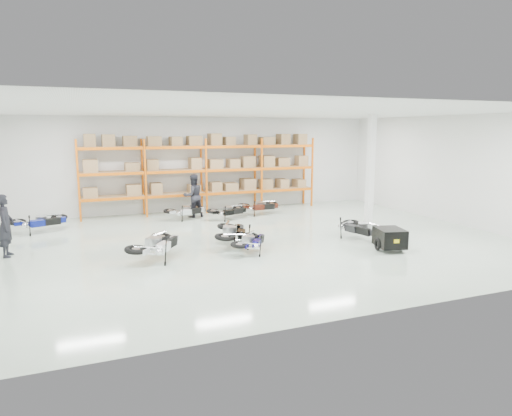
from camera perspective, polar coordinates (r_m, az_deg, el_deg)
name	(u,v)px	position (r m, az deg, el deg)	size (l,w,h in m)	color
room	(253,178)	(15.77, -0.38, 3.80)	(18.00, 18.00, 18.00)	beige
pallet_rack	(204,165)	(21.88, -6.56, 5.39)	(11.28, 0.98, 3.62)	#DF600B
structural_column	(370,172)	(18.71, 14.10, 4.43)	(0.25, 0.25, 4.50)	white
moto_blue_centre	(251,238)	(14.57, -0.64, -3.76)	(0.70, 1.57, 0.96)	#0C0854
moto_silver_left	(157,240)	(14.09, -12.32, -3.93)	(0.88, 1.98, 1.21)	silver
moto_black_far_left	(233,228)	(15.42, -2.94, -2.58)	(0.87, 1.95, 1.19)	black
moto_touring_right	(361,224)	(16.69, 13.02, -2.01)	(0.81, 1.83, 1.12)	black
trailer	(390,238)	(15.46, 16.36, -3.60)	(1.03, 1.77, 0.72)	black
moto_back_a	(40,218)	(19.32, -25.37, -1.13)	(0.81, 1.83, 1.12)	navy
moto_back_b	(186,208)	(20.24, -8.73, 0.00)	(0.74, 1.66, 1.01)	silver
moto_back_c	(228,208)	(20.02, -3.48, -0.03)	(0.72, 1.63, 1.00)	black
moto_back_d	(260,203)	(21.13, 0.49, 0.58)	(0.77, 1.73, 1.05)	#44160D
person_left	(5,226)	(16.01, -28.84, -1.94)	(0.71, 0.47, 1.95)	black
person_back	(193,196)	(20.65, -7.86, 1.52)	(0.94, 0.73, 1.94)	black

